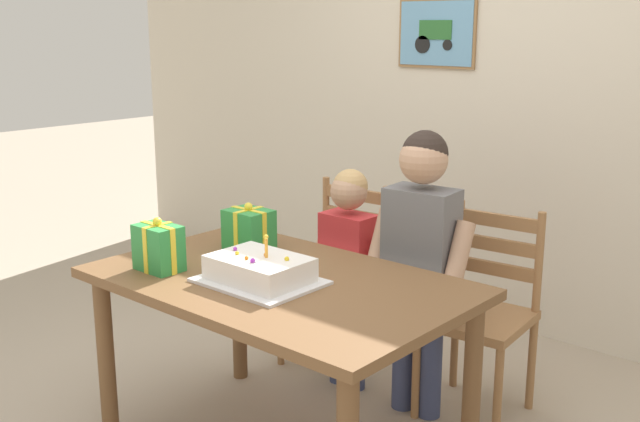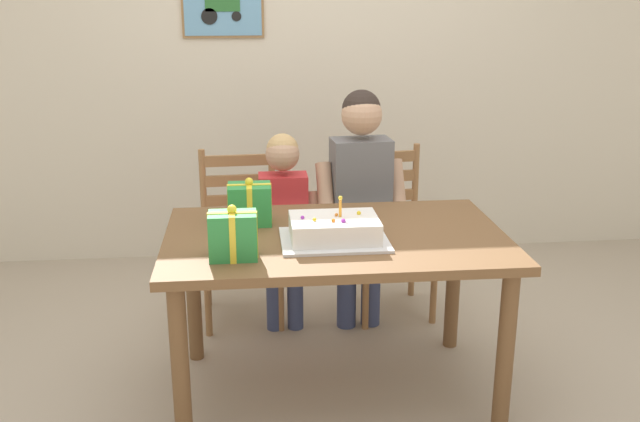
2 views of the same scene
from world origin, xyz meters
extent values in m
plane|color=tan|center=(0.00, 0.00, 0.00)|extent=(20.00, 20.00, 0.00)
cube|color=beige|center=(0.00, 1.87, 1.30)|extent=(6.40, 0.08, 2.60)
cube|color=olive|center=(-0.49, 1.82, 1.65)|extent=(0.51, 0.02, 0.39)
cube|color=#669EC6|center=(-0.49, 1.81, 1.65)|extent=(0.48, 0.01, 0.36)
cube|color=#28662D|center=(-0.49, 1.80, 1.67)|extent=(0.22, 0.01, 0.11)
cylinder|color=black|center=(-0.57, 1.80, 1.59)|extent=(0.10, 0.01, 0.10)
cylinder|color=black|center=(-0.41, 1.80, 1.59)|extent=(0.06, 0.01, 0.06)
cube|color=brown|center=(0.00, 0.00, 0.73)|extent=(1.45, 0.91, 0.04)
cylinder|color=brown|center=(-0.64, -0.37, 0.36)|extent=(0.07, 0.07, 0.71)
cylinder|color=brown|center=(0.64, -0.37, 0.36)|extent=(0.07, 0.07, 0.71)
cylinder|color=brown|center=(-0.64, 0.37, 0.36)|extent=(0.07, 0.07, 0.71)
cylinder|color=brown|center=(0.64, 0.37, 0.36)|extent=(0.07, 0.07, 0.71)
cube|color=silver|center=(-0.02, -0.09, 0.76)|extent=(0.44, 0.34, 0.01)
cube|color=white|center=(-0.02, -0.09, 0.81)|extent=(0.36, 0.26, 0.09)
cylinder|color=orange|center=(0.01, -0.08, 0.89)|extent=(0.01, 0.01, 0.07)
sphere|color=yellow|center=(0.01, -0.08, 0.94)|extent=(0.02, 0.02, 0.02)
sphere|color=yellow|center=(-0.10, -0.12, 0.86)|extent=(0.02, 0.02, 0.02)
sphere|color=yellow|center=(0.09, -0.05, 0.86)|extent=(0.02, 0.02, 0.02)
sphere|color=purple|center=(-0.15, -0.09, 0.86)|extent=(0.02, 0.02, 0.02)
sphere|color=orange|center=(-0.01, -0.07, 0.86)|extent=(0.01, 0.01, 0.01)
sphere|color=orange|center=(-0.03, -0.14, 0.86)|extent=(0.02, 0.02, 0.02)
sphere|color=purple|center=(0.01, -0.15, 0.86)|extent=(0.02, 0.02, 0.02)
cube|color=#2D8E42|center=(-0.43, -0.24, 0.85)|extent=(0.18, 0.13, 0.18)
cube|color=yellow|center=(-0.43, -0.24, 0.85)|extent=(0.19, 0.02, 0.19)
cube|color=yellow|center=(-0.43, -0.24, 0.85)|extent=(0.02, 0.13, 0.19)
sphere|color=yellow|center=(-0.43, -0.24, 0.95)|extent=(0.04, 0.04, 0.04)
cube|color=#2D8E42|center=(-0.36, 0.19, 0.84)|extent=(0.19, 0.15, 0.18)
cube|color=yellow|center=(-0.36, 0.19, 0.84)|extent=(0.19, 0.02, 0.18)
cube|color=yellow|center=(-0.36, 0.19, 0.84)|extent=(0.02, 0.16, 0.18)
sphere|color=yellow|center=(-0.36, 0.19, 0.95)|extent=(0.04, 0.04, 0.04)
cube|color=#996B42|center=(-0.41, 0.81, 0.45)|extent=(0.44, 0.44, 0.04)
cylinder|color=#996B42|center=(-0.21, 0.63, 0.21)|extent=(0.04, 0.04, 0.43)
cylinder|color=#996B42|center=(-0.59, 0.61, 0.21)|extent=(0.04, 0.04, 0.43)
cylinder|color=#996B42|center=(-0.23, 1.01, 0.21)|extent=(0.04, 0.04, 0.43)
cylinder|color=#996B42|center=(-0.61, 0.99, 0.21)|extent=(0.04, 0.04, 0.43)
cylinder|color=#996B42|center=(-0.23, 1.01, 0.70)|extent=(0.04, 0.04, 0.45)
cylinder|color=#996B42|center=(-0.61, 0.99, 0.70)|extent=(0.04, 0.04, 0.45)
cube|color=#996B42|center=(-0.42, 1.00, 0.63)|extent=(0.36, 0.04, 0.06)
cube|color=#996B42|center=(-0.42, 1.00, 0.74)|extent=(0.36, 0.04, 0.06)
cube|color=#996B42|center=(-0.42, 1.00, 0.85)|extent=(0.36, 0.04, 0.06)
cube|color=#996B42|center=(0.41, 0.81, 0.45)|extent=(0.46, 0.46, 0.04)
cylinder|color=#996B42|center=(0.62, 0.64, 0.21)|extent=(0.04, 0.04, 0.43)
cylinder|color=#996B42|center=(0.24, 0.60, 0.21)|extent=(0.04, 0.04, 0.43)
cylinder|color=#996B42|center=(0.58, 1.02, 0.21)|extent=(0.04, 0.04, 0.43)
cylinder|color=#996B42|center=(0.21, 0.98, 0.21)|extent=(0.04, 0.04, 0.43)
cylinder|color=#996B42|center=(0.58, 1.02, 0.70)|extent=(0.04, 0.04, 0.45)
cylinder|color=#996B42|center=(0.21, 0.98, 0.70)|extent=(0.04, 0.04, 0.45)
cube|color=#996B42|center=(0.39, 1.00, 0.63)|extent=(0.36, 0.06, 0.06)
cube|color=#996B42|center=(0.39, 1.00, 0.74)|extent=(0.36, 0.06, 0.06)
cube|color=#996B42|center=(0.39, 1.00, 0.85)|extent=(0.36, 0.06, 0.06)
cylinder|color=#38426B|center=(0.28, 0.66, 0.24)|extent=(0.10, 0.10, 0.48)
cylinder|color=#38426B|center=(0.14, 0.65, 0.24)|extent=(0.10, 0.10, 0.48)
cube|color=slate|center=(0.21, 0.65, 0.75)|extent=(0.31, 0.21, 0.55)
cylinder|color=tan|center=(0.40, 0.63, 0.74)|extent=(0.10, 0.23, 0.37)
cylinder|color=tan|center=(0.02, 0.60, 0.74)|extent=(0.10, 0.23, 0.37)
sphere|color=tan|center=(0.21, 0.65, 1.15)|extent=(0.21, 0.21, 0.21)
sphere|color=#2D231E|center=(0.21, 0.66, 1.18)|extent=(0.20, 0.20, 0.20)
cylinder|color=#38426B|center=(-0.13, 0.65, 0.20)|extent=(0.09, 0.09, 0.40)
cylinder|color=#38426B|center=(-0.24, 0.65, 0.20)|extent=(0.09, 0.09, 0.40)
cube|color=red|center=(-0.19, 0.65, 0.63)|extent=(0.25, 0.15, 0.46)
cylinder|color=tan|center=(-0.03, 0.62, 0.61)|extent=(0.07, 0.19, 0.30)
cylinder|color=tan|center=(-0.34, 0.62, 0.61)|extent=(0.07, 0.19, 0.30)
sphere|color=tan|center=(-0.19, 0.65, 0.96)|extent=(0.17, 0.17, 0.17)
sphere|color=tan|center=(-0.19, 0.66, 0.98)|extent=(0.16, 0.16, 0.16)
camera|label=1|loc=(1.94, -1.99, 1.70)|focal=42.80mm
camera|label=2|loc=(-0.36, -2.87, 1.75)|focal=40.37mm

